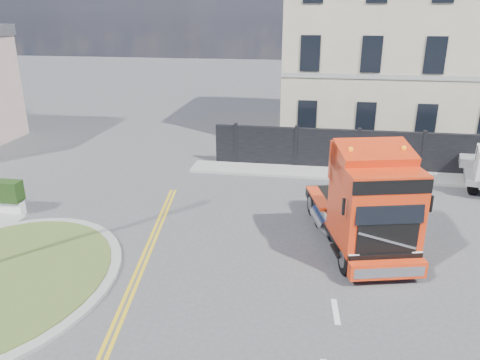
# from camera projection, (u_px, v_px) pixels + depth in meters

# --- Properties ---
(ground) EXTENTS (120.00, 120.00, 0.00)m
(ground) POSITION_uv_depth(u_px,v_px,m) (250.00, 252.00, 15.25)
(ground) COLOR #424244
(ground) RESTS_ON ground
(hoarding_fence) EXTENTS (18.80, 0.25, 2.00)m
(hoarding_fence) POSITION_uv_depth(u_px,v_px,m) (413.00, 153.00, 22.26)
(hoarding_fence) COLOR black
(hoarding_fence) RESTS_ON ground
(georgian_building) EXTENTS (12.30, 10.30, 12.80)m
(georgian_building) POSITION_uv_depth(u_px,v_px,m) (390.00, 39.00, 27.63)
(georgian_building) COLOR beige
(georgian_building) RESTS_ON ground
(pavement_far) EXTENTS (20.00, 1.60, 0.12)m
(pavement_far) POSITION_uv_depth(u_px,v_px,m) (401.00, 177.00, 21.83)
(pavement_far) COLOR gray
(pavement_far) RESTS_ON ground
(truck) EXTENTS (3.59, 6.32, 3.57)m
(truck) POSITION_uv_depth(u_px,v_px,m) (367.00, 206.00, 14.77)
(truck) COLOR black
(truck) RESTS_ON ground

